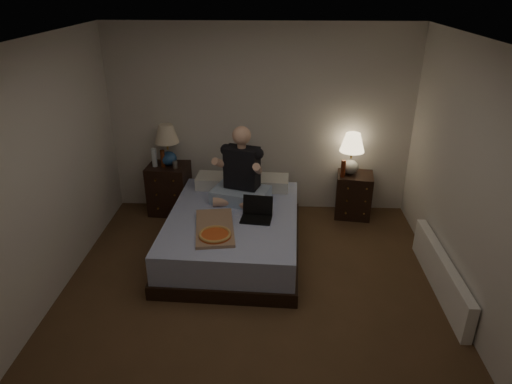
{
  "coord_description": "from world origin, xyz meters",
  "views": [
    {
      "loc": [
        0.19,
        -3.59,
        2.96
      ],
      "look_at": [
        0.0,
        0.9,
        0.85
      ],
      "focal_mm": 32.0,
      "sensor_mm": 36.0,
      "label": 1
    }
  ],
  "objects_px": {
    "laptop": "(256,210)",
    "bed": "(233,233)",
    "lamp_left": "(167,145)",
    "pizza_box": "(215,235)",
    "water_bottle": "(154,157)",
    "beer_bottle_left": "(163,159)",
    "radiator": "(441,274)",
    "nightstand_right": "(353,195)",
    "beer_bottle_right": "(343,169)",
    "lamp_right": "(351,154)",
    "person": "(240,165)",
    "soda_can": "(175,165)",
    "nightstand_left": "(170,188)"
  },
  "relations": [
    {
      "from": "laptop",
      "to": "bed",
      "type": "bearing_deg",
      "value": 162.53
    },
    {
      "from": "lamp_left",
      "to": "pizza_box",
      "type": "distance_m",
      "value": 1.8
    },
    {
      "from": "bed",
      "to": "water_bottle",
      "type": "bearing_deg",
      "value": 142.24
    },
    {
      "from": "beer_bottle_left",
      "to": "bed",
      "type": "bearing_deg",
      "value": -43.03
    },
    {
      "from": "radiator",
      "to": "beer_bottle_left",
      "type": "bearing_deg",
      "value": 153.39
    },
    {
      "from": "nightstand_right",
      "to": "beer_bottle_right",
      "type": "height_order",
      "value": "beer_bottle_right"
    },
    {
      "from": "lamp_right",
      "to": "beer_bottle_right",
      "type": "distance_m",
      "value": 0.22
    },
    {
      "from": "person",
      "to": "pizza_box",
      "type": "bearing_deg",
      "value": -85.21
    },
    {
      "from": "soda_can",
      "to": "pizza_box",
      "type": "height_order",
      "value": "soda_can"
    },
    {
      "from": "lamp_left",
      "to": "beer_bottle_left",
      "type": "bearing_deg",
      "value": -135.37
    },
    {
      "from": "nightstand_left",
      "to": "radiator",
      "type": "height_order",
      "value": "nightstand_left"
    },
    {
      "from": "laptop",
      "to": "pizza_box",
      "type": "distance_m",
      "value": 0.6
    },
    {
      "from": "bed",
      "to": "person",
      "type": "bearing_deg",
      "value": 82.08
    },
    {
      "from": "lamp_left",
      "to": "person",
      "type": "height_order",
      "value": "person"
    },
    {
      "from": "nightstand_right",
      "to": "person",
      "type": "bearing_deg",
      "value": -149.56
    },
    {
      "from": "nightstand_left",
      "to": "nightstand_right",
      "type": "height_order",
      "value": "nightstand_left"
    },
    {
      "from": "bed",
      "to": "laptop",
      "type": "bearing_deg",
      "value": -21.52
    },
    {
      "from": "bed",
      "to": "water_bottle",
      "type": "xyz_separation_m",
      "value": [
        -1.12,
        0.95,
        0.57
      ]
    },
    {
      "from": "lamp_right",
      "to": "bed",
      "type": "bearing_deg",
      "value": -145.76
    },
    {
      "from": "nightstand_right",
      "to": "beer_bottle_left",
      "type": "xyz_separation_m",
      "value": [
        -2.55,
        -0.04,
        0.5
      ]
    },
    {
      "from": "nightstand_left",
      "to": "lamp_right",
      "type": "bearing_deg",
      "value": 4.31
    },
    {
      "from": "beer_bottle_right",
      "to": "pizza_box",
      "type": "height_order",
      "value": "beer_bottle_right"
    },
    {
      "from": "nightstand_left",
      "to": "pizza_box",
      "type": "height_order",
      "value": "nightstand_left"
    },
    {
      "from": "beer_bottle_right",
      "to": "soda_can",
      "type": "bearing_deg",
      "value": -179.84
    },
    {
      "from": "beer_bottle_left",
      "to": "beer_bottle_right",
      "type": "height_order",
      "value": "beer_bottle_left"
    },
    {
      "from": "water_bottle",
      "to": "beer_bottle_right",
      "type": "xyz_separation_m",
      "value": [
        2.49,
        -0.05,
        -0.09
      ]
    },
    {
      "from": "nightstand_right",
      "to": "beer_bottle_left",
      "type": "distance_m",
      "value": 2.6
    },
    {
      "from": "soda_can",
      "to": "beer_bottle_right",
      "type": "bearing_deg",
      "value": 0.16
    },
    {
      "from": "pizza_box",
      "to": "radiator",
      "type": "relative_size",
      "value": 0.47
    },
    {
      "from": "nightstand_right",
      "to": "laptop",
      "type": "distance_m",
      "value": 1.71
    },
    {
      "from": "lamp_right",
      "to": "beer_bottle_left",
      "type": "height_order",
      "value": "lamp_right"
    },
    {
      "from": "bed",
      "to": "lamp_left",
      "type": "relative_size",
      "value": 3.5
    },
    {
      "from": "nightstand_left",
      "to": "water_bottle",
      "type": "xyz_separation_m",
      "value": [
        -0.16,
        -0.05,
        0.47
      ]
    },
    {
      "from": "bed",
      "to": "person",
      "type": "distance_m",
      "value": 0.8
    },
    {
      "from": "nightstand_left",
      "to": "lamp_left",
      "type": "height_order",
      "value": "lamp_left"
    },
    {
      "from": "person",
      "to": "pizza_box",
      "type": "xyz_separation_m",
      "value": [
        -0.2,
        -0.91,
        -0.42
      ]
    },
    {
      "from": "radiator",
      "to": "bed",
      "type": "bearing_deg",
      "value": 163.13
    },
    {
      "from": "water_bottle",
      "to": "soda_can",
      "type": "xyz_separation_m",
      "value": [
        0.28,
        -0.06,
        -0.07
      ]
    },
    {
      "from": "beer_bottle_right",
      "to": "beer_bottle_left",
      "type": "bearing_deg",
      "value": 178.93
    },
    {
      "from": "pizza_box",
      "to": "bed",
      "type": "bearing_deg",
      "value": 67.47
    },
    {
      "from": "lamp_left",
      "to": "water_bottle",
      "type": "height_order",
      "value": "lamp_left"
    },
    {
      "from": "lamp_right",
      "to": "radiator",
      "type": "xyz_separation_m",
      "value": [
        0.73,
        -1.67,
        -0.68
      ]
    },
    {
      "from": "beer_bottle_right",
      "to": "radiator",
      "type": "bearing_deg",
      "value": -61.78
    },
    {
      "from": "water_bottle",
      "to": "bed",
      "type": "bearing_deg",
      "value": -40.24
    },
    {
      "from": "person",
      "to": "beer_bottle_right",
      "type": "bearing_deg",
      "value": 39.9
    },
    {
      "from": "soda_can",
      "to": "person",
      "type": "distance_m",
      "value": 1.07
    },
    {
      "from": "laptop",
      "to": "soda_can",
      "type": "bearing_deg",
      "value": 144.2
    },
    {
      "from": "soda_can",
      "to": "beer_bottle_left",
      "type": "bearing_deg",
      "value": 163.56
    },
    {
      "from": "soda_can",
      "to": "beer_bottle_left",
      "type": "distance_m",
      "value": 0.19
    },
    {
      "from": "laptop",
      "to": "radiator",
      "type": "height_order",
      "value": "laptop"
    }
  ]
}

